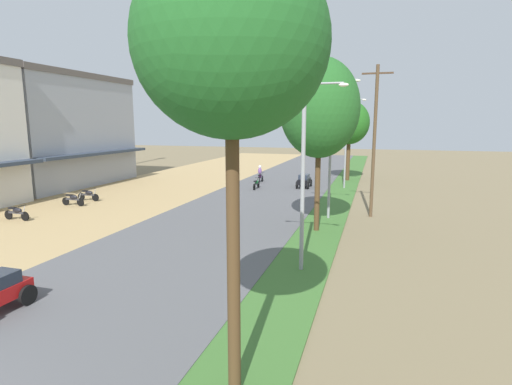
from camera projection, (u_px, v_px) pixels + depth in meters
name	position (u px, v px, depth m)	size (l,w,h in m)	color
shophouse_mid	(56.00, 131.00, 36.99)	(9.16, 13.57, 10.10)	#999EA8
parked_motorbike_fourth	(17.00, 212.00, 23.78)	(1.80, 0.54, 0.94)	black
parked_motorbike_fifth	(73.00, 199.00, 27.97)	(1.80, 0.54, 0.94)	black
parked_motorbike_sixth	(88.00, 194.00, 29.74)	(1.80, 0.54, 0.94)	black
median_tree_nearest	(231.00, 45.00, 7.44)	(3.67, 3.67, 8.95)	#4C351E
median_tree_second	(319.00, 108.00, 20.58)	(4.09, 4.09, 9.01)	#4C351E
median_tree_third	(349.00, 123.00, 39.65)	(3.93, 3.93, 7.86)	#4C351E
streetlamp_near	(303.00, 163.00, 15.17)	(3.16, 0.20, 7.25)	gray
streetlamp_mid	(331.00, 139.00, 23.67)	(3.16, 0.20, 8.28)	gray
streetlamp_far	(346.00, 137.00, 35.02)	(3.16, 0.20, 7.85)	gray
utility_pole_near	(374.00, 140.00, 24.26)	(1.80, 0.20, 9.14)	brown
car_sedan_black	(304.00, 180.00, 35.73)	(1.10, 2.26, 1.19)	black
motorbike_ahead_second	(256.00, 183.00, 34.97)	(0.54, 1.80, 0.94)	black
motorbike_ahead_third	(260.00, 174.00, 38.95)	(0.54, 1.80, 1.66)	black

